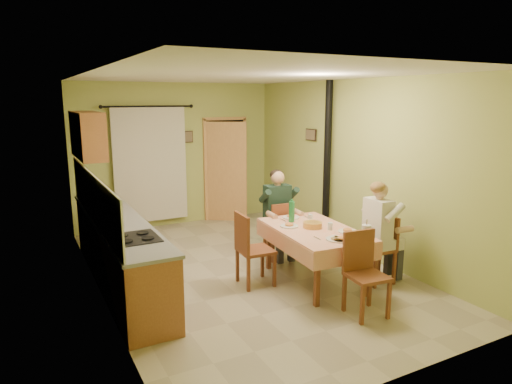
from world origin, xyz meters
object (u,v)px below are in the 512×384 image
stove_flue (326,185)px  dining_table (314,255)px  chair_right (378,262)px  chair_far (278,241)px  chair_left (255,264)px  man_right (380,221)px  chair_near (366,291)px  man_far (278,204)px

stove_flue → dining_table: bearing=-131.4°
dining_table → chair_right: 0.89m
chair_far → chair_right: 1.64m
chair_far → chair_right: (0.74, -1.46, 0.00)m
chair_far → chair_left: (-0.81, -0.73, 0.00)m
man_right → stove_flue: bearing=-10.3°
chair_left → dining_table: bearing=72.2°
chair_far → chair_near: bearing=-87.5°
dining_table → chair_left: size_ratio=1.71×
chair_far → man_right: bearing=-59.0°
chair_near → man_far: man_far is taller
chair_left → man_right: size_ratio=0.72×
man_far → stove_flue: stove_flue is taller
man_far → chair_right: bearing=-58.8°
chair_far → man_far: 0.59m
chair_far → chair_left: bearing=-133.2°
chair_far → stove_flue: size_ratio=0.33×
man_far → man_right: (0.72, -1.47, 0.00)m
chair_right → stove_flue: size_ratio=0.33×
man_right → man_far: bearing=29.9°
man_far → stove_flue: 1.24m
chair_far → man_far: size_ratio=0.66×
chair_right → man_right: size_ratio=0.67×
chair_near → dining_table: bearing=-86.4°
man_right → stove_flue: 1.88m
dining_table → stove_flue: stove_flue is taller
chair_right → man_far: man_far is taller
dining_table → man_right: 1.01m
man_far → stove_flue: size_ratio=0.50×
chair_far → man_far: (0.00, 0.01, 0.59)m
chair_far → chair_left: chair_left is taller
dining_table → chair_far: size_ratio=1.87×
man_far → man_right: size_ratio=1.00×
dining_table → chair_right: bearing=-24.8°
chair_right → chair_near: bearing=133.2°
chair_right → man_far: size_ratio=0.67×
chair_near → chair_right: size_ratio=1.05×
chair_left → chair_right: bearing=68.1°
man_right → stove_flue: size_ratio=0.50×
chair_near → man_far: bearing=-86.5°
chair_far → stove_flue: stove_flue is taller
man_right → chair_far: bearing=30.1°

